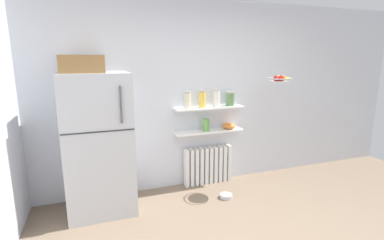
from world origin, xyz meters
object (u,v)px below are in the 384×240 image
storage_jar_0 (188,100)px  shelf_bowl (229,126)px  radiator (208,165)px  vase (206,125)px  storage_jar_1 (202,99)px  refrigerator (98,140)px  storage_jar_3 (230,99)px  hanging_fruit_basket (280,79)px  pet_food_bowl (226,196)px  storage_jar_2 (217,98)px

storage_jar_0 → shelf_bowl: bearing=0.0°
radiator → vase: 0.63m
storage_jar_1 → radiator: bearing=15.7°
radiator → storage_jar_0: 1.04m
storage_jar_0 → shelf_bowl: size_ratio=1.19×
refrigerator → storage_jar_1: refrigerator is taller
radiator → storage_jar_0: bearing=-174.7°
radiator → storage_jar_3: bearing=-5.3°
storage_jar_1 → shelf_bowl: storage_jar_1 is taller
storage_jar_1 → shelf_bowl: bearing=-0.0°
vase → hanging_fruit_basket: 1.18m
radiator → vase: bearing=-147.2°
storage_jar_1 → pet_food_bowl: (0.16, -0.49, -1.24)m
radiator → pet_food_bowl: (0.05, -0.52, -0.25)m
radiator → storage_jar_3: 1.03m
shelf_bowl → hanging_fruit_basket: bearing=-35.9°
storage_jar_1 → vase: size_ratio=1.36×
storage_jar_2 → pet_food_bowl: size_ratio=1.45×
storage_jar_0 → vase: (0.27, 0.00, -0.37)m
storage_jar_0 → pet_food_bowl: (0.37, -0.49, -1.24)m
shelf_bowl → storage_jar_2: bearing=180.0°
refrigerator → storage_jar_1: size_ratio=7.97×
pet_food_bowl → storage_jar_3: bearing=60.9°
radiator → hanging_fruit_basket: size_ratio=2.18×
storage_jar_3 → vase: size_ratio=1.18×
pet_food_bowl → hanging_fruit_basket: (0.81, 0.10, 1.52)m
storage_jar_1 → vase: 0.37m
vase → shelf_bowl: (0.36, 0.00, -0.04)m
shelf_bowl → storage_jar_0: bearing=-180.0°
storage_jar_0 → storage_jar_1: size_ratio=0.98×
shelf_bowl → hanging_fruit_basket: 0.96m
pet_food_bowl → hanging_fruit_basket: hanging_fruit_basket is taller
vase → hanging_fruit_basket: bearing=-23.6°
storage_jar_2 → hanging_fruit_basket: size_ratio=0.73×
refrigerator → shelf_bowl: refrigerator is taller
storage_jar_3 → shelf_bowl: (-0.01, 0.00, -0.40)m
storage_jar_0 → storage_jar_2: 0.43m
refrigerator → storage_jar_2: 1.68m
refrigerator → storage_jar_3: size_ratio=9.21×
refrigerator → vase: size_ratio=10.82×
radiator → hanging_fruit_basket: 1.59m
shelf_bowl → radiator: bearing=174.5°
vase → pet_food_bowl: vase is taller
refrigerator → pet_food_bowl: (1.56, -0.26, -0.85)m
shelf_bowl → pet_food_bowl: shelf_bowl is taller
vase → storage_jar_2: bearing=0.0°
storage_jar_0 → storage_jar_1: bearing=0.0°
radiator → storage_jar_2: bearing=-15.7°
storage_jar_1 → storage_jar_2: (0.21, -0.00, 0.00)m
storage_jar_0 → storage_jar_1: storage_jar_1 is taller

